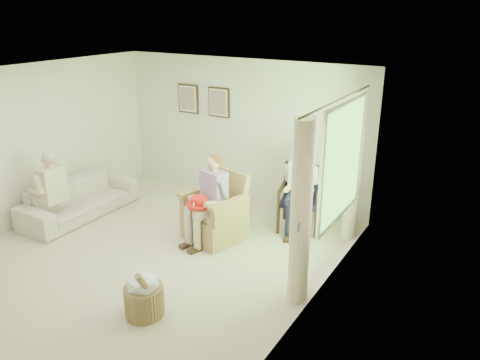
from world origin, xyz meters
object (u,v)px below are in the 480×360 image
(sofa, at_px, (80,199))
(hatbox, at_px, (144,295))
(wicker_armchair, at_px, (216,218))
(person_dark, at_px, (299,183))
(person_wicker, at_px, (210,194))
(person_sofa, at_px, (49,187))
(wood_armchair, at_px, (303,195))
(red_hat, at_px, (199,203))

(sofa, height_order, hatbox, hatbox)
(wicker_armchair, xyz_separation_m, person_dark, (0.99, 0.90, 0.49))
(person_wicker, height_order, hatbox, person_wicker)
(wicker_armchair, xyz_separation_m, person_sofa, (-2.50, -1.08, 0.39))
(person_dark, xyz_separation_m, hatbox, (-0.63, -2.98, -0.55))
(wood_armchair, bearing_deg, hatbox, -116.01)
(wood_armchair, distance_m, hatbox, 3.23)
(hatbox, bearing_deg, red_hat, 103.96)
(person_sofa, bearing_deg, sofa, 179.15)
(person_wicker, xyz_separation_m, hatbox, (0.37, -1.94, -0.53))
(wicker_armchair, bearing_deg, person_wicker, -75.27)
(wicker_armchair, relative_size, wood_armchair, 1.03)
(wood_armchair, height_order, sofa, wood_armchair)
(wood_armchair, bearing_deg, sofa, -170.50)
(red_hat, bearing_deg, sofa, -176.08)
(wood_armchair, height_order, hatbox, wood_armchair)
(person_wicker, relative_size, red_hat, 3.64)
(wood_armchair, xyz_separation_m, red_hat, (-1.06, -1.41, 0.15))
(wicker_armchair, distance_m, hatbox, 2.11)
(person_wicker, xyz_separation_m, person_sofa, (-2.50, -0.94, -0.07))
(red_hat, bearing_deg, wicker_armchair, 78.87)
(person_wicker, relative_size, person_sofa, 1.07)
(sofa, bearing_deg, person_dark, -68.08)
(person_wicker, bearing_deg, person_dark, 61.13)
(sofa, bearing_deg, red_hat, -86.08)
(wicker_armchair, xyz_separation_m, sofa, (-2.50, -0.50, -0.03))
(wood_armchair, relative_size, person_dark, 0.73)
(sofa, height_order, person_dark, person_dark)
(person_wicker, distance_m, red_hat, 0.23)
(person_wicker, bearing_deg, wood_armchair, 65.38)
(person_dark, height_order, red_hat, person_dark)
(red_hat, distance_m, hatbox, 1.85)
(hatbox, bearing_deg, wood_armchair, 78.75)
(sofa, xyz_separation_m, person_dark, (3.50, 1.41, 0.52))
(wood_armchair, relative_size, red_hat, 2.73)
(sofa, relative_size, person_dark, 1.50)
(sofa, bearing_deg, person_sofa, 180.00)
(wicker_armchair, distance_m, person_dark, 1.43)
(person_sofa, relative_size, red_hat, 3.41)
(person_dark, distance_m, red_hat, 1.64)
(person_dark, bearing_deg, person_sofa, -165.22)
(person_dark, bearing_deg, sofa, -172.84)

